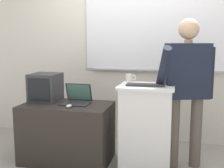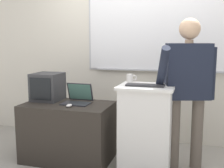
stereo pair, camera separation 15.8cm
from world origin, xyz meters
TOP-DOWN VIEW (x-y plane):
  - back_wall at (0.01, 1.32)m, footprint 6.40×0.17m
  - lectern_podium at (0.33, 0.33)m, footprint 0.60×0.51m
  - side_desk at (-0.62, 0.31)m, footprint 1.05×0.62m
  - person_presenter at (0.75, 0.47)m, footprint 0.65×0.64m
  - laptop at (-0.51, 0.37)m, footprint 0.32×0.29m
  - wireless_keyboard at (0.32, 0.26)m, footprint 0.41×0.14m
  - computer_mouse_by_laptop at (-0.53, 0.15)m, footprint 0.06×0.10m
  - crt_monitor at (-0.94, 0.42)m, footprint 0.34×0.36m
  - coffee_mug at (0.10, 0.51)m, footprint 0.12×0.07m

SIDE VIEW (x-z plane):
  - side_desk at x=-0.62m, z-range 0.00..0.70m
  - lectern_podium at x=0.33m, z-range 0.00..0.97m
  - computer_mouse_by_laptop at x=-0.53m, z-range 0.70..0.74m
  - laptop at x=-0.51m, z-range 0.65..0.89m
  - crt_monitor at x=-0.94m, z-range 0.70..1.05m
  - wireless_keyboard at x=0.32m, z-range 0.96..0.98m
  - person_presenter at x=0.75m, z-range 0.15..1.83m
  - coffee_mug at x=0.10m, z-range 0.96..1.06m
  - back_wall at x=0.01m, z-range 0.01..2.61m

